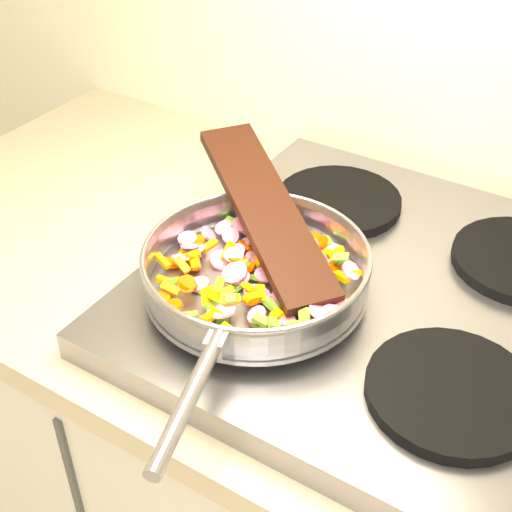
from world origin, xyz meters
The scene contains 7 objects.
cooktop centered at (-0.70, 1.67, 0.92)m, with size 0.60×0.60×0.04m, color #939399.
grate_fl centered at (-0.84, 1.52, 0.95)m, with size 0.19×0.19×0.02m, color black.
grate_fr centered at (-0.56, 1.52, 0.95)m, with size 0.19×0.19×0.02m, color black.
grate_bl centered at (-0.84, 1.81, 0.95)m, with size 0.19×0.19×0.02m, color black.
saute_pan centered at (-0.83, 1.55, 0.99)m, with size 0.33×0.48×0.06m.
vegetable_heap centered at (-0.83, 1.56, 0.97)m, with size 0.28×0.26×0.05m.
wooden_spatula centered at (-0.87, 1.64, 1.02)m, with size 0.33×0.08×0.02m, color black.
Camera 1 is at (-0.46, 0.96, 1.54)m, focal length 50.00 mm.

